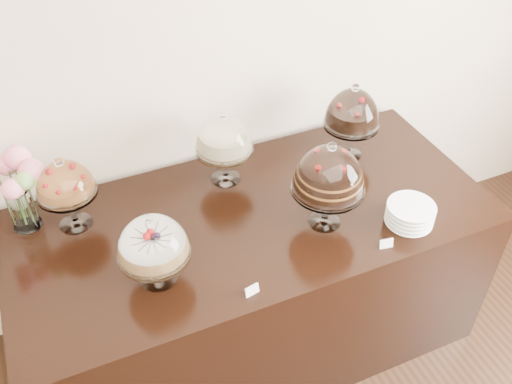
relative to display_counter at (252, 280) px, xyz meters
name	(u,v)px	position (x,y,z in m)	size (l,w,h in m)	color
wall_back	(193,45)	(-0.05, 0.55, 1.05)	(5.00, 0.04, 3.00)	beige
display_counter	(252,280)	(0.00, 0.00, 0.00)	(2.20, 1.00, 0.90)	black
cake_stand_sugar_sponge	(152,242)	(-0.49, -0.19, 0.66)	(0.29, 0.29, 0.35)	white
cake_stand_choco_layer	(329,173)	(0.28, -0.17, 0.73)	(0.32, 0.32, 0.44)	white
cake_stand_cheesecake	(224,138)	(-0.01, 0.30, 0.69)	(0.28, 0.28, 0.39)	white
cake_stand_dark_choco	(353,111)	(0.64, 0.23, 0.71)	(0.28, 0.28, 0.41)	white
cake_stand_fruit_tart	(65,183)	(-0.74, 0.27, 0.69)	(0.26, 0.26, 0.37)	white
flower_vase	(14,182)	(-0.94, 0.35, 0.69)	(0.28, 0.25, 0.38)	white
plate_stack	(410,214)	(0.63, -0.32, 0.50)	(0.21, 0.21, 0.09)	white
price_card_left	(252,290)	(-0.18, -0.42, 0.47)	(0.06, 0.01, 0.04)	white
price_card_right	(386,244)	(0.45, -0.41, 0.47)	(0.06, 0.01, 0.04)	white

